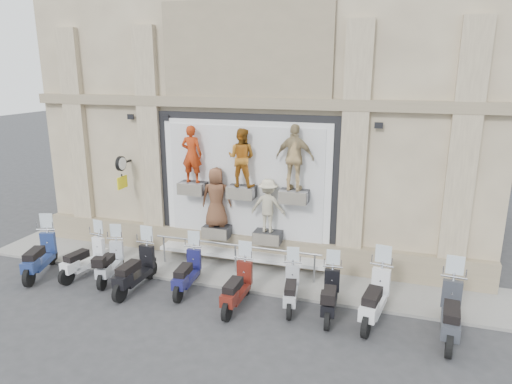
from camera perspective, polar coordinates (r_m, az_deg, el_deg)
ground at (r=11.84m, az=-5.98°, el=-14.10°), size 90.00×90.00×0.00m
sidewalk at (r=13.56m, az=-2.41°, el=-9.87°), size 16.00×2.20×0.08m
building at (r=16.98m, az=3.23°, el=15.87°), size 14.00×8.60×12.00m
shop_vitrine at (r=13.30m, az=-1.26°, el=0.59°), size 5.60×0.83×4.30m
guard_rail at (r=13.30m, az=-2.58°, el=-8.39°), size 5.06×0.10×0.93m
clock_sign_bracket at (r=14.73m, az=-16.46°, el=2.88°), size 0.10×0.80×1.02m
scooter_a at (r=14.52m, az=-25.53°, el=-6.34°), size 1.18×2.11×1.64m
scooter_b at (r=13.99m, az=-20.72°, el=-6.92°), size 0.83×1.91×1.50m
scooter_c at (r=13.52m, az=-17.83°, el=-7.54°), size 0.92×1.85×1.45m
scooter_d at (r=12.69m, az=-14.94°, el=-8.45°), size 0.63×1.99×1.61m
scooter_e at (r=12.39m, az=-8.65°, el=-8.99°), size 0.69×1.86×1.48m
scooter_f at (r=11.45m, az=-2.40°, el=-10.79°), size 0.57×1.89×1.53m
scooter_g at (r=11.53m, az=4.42°, el=-11.07°), size 0.77×1.75×1.37m
scooter_h at (r=11.24m, az=9.28°, el=-11.71°), size 0.65×1.83×1.46m
scooter_i at (r=11.16m, az=14.70°, el=-11.61°), size 0.92×2.13×1.67m
scooter_j at (r=11.05m, az=23.31°, el=-12.66°), size 0.78×2.12×1.69m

